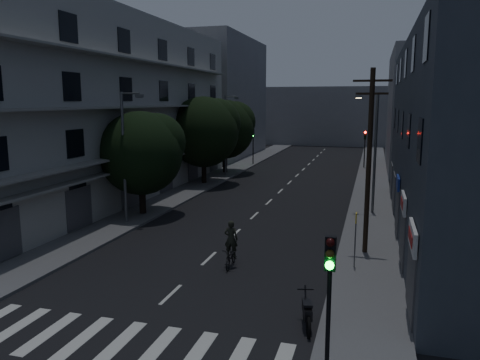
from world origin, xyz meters
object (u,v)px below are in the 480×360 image
Objects in this scene: bus_stop_sign at (356,230)px; motorcycle at (307,313)px; utility_pole at (369,158)px; cyclist at (231,251)px; traffic_signal_near at (329,280)px.

motorcycle is at bearing -102.26° from bus_stop_sign.
utility_pole is 3.84m from bus_stop_sign.
utility_pole is 3.56× the size of bus_stop_sign.
utility_pole reaches higher than cyclist.
cyclist is at bearing 116.91° from motorcycle.
utility_pole is 4.06× the size of cyclist.
utility_pole is at bearing 80.14° from bus_stop_sign.
cyclist is (-5.93, -3.50, -4.12)m from utility_pole.
bus_stop_sign is 1.30× the size of motorcycle.
traffic_signal_near is 1.85× the size of cyclist.
traffic_signal_near is 2.11× the size of motorcycle.
traffic_signal_near is at bearing -87.33° from motorcycle.
motorcycle is 6.48m from cyclist.
traffic_signal_near is at bearing -93.57° from utility_pole.
bus_stop_sign is (-0.42, -2.40, -2.98)m from utility_pole.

